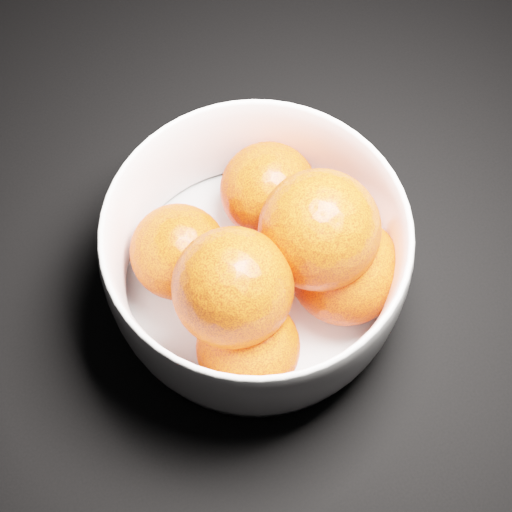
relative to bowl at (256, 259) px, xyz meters
name	(u,v)px	position (x,y,z in m)	size (l,w,h in m)	color
bowl	(256,259)	(0.00, 0.00, 0.00)	(0.24, 0.24, 0.12)	white
orange_pile	(273,260)	(0.01, -0.01, 0.01)	(0.20, 0.20, 0.14)	#FF3A0C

